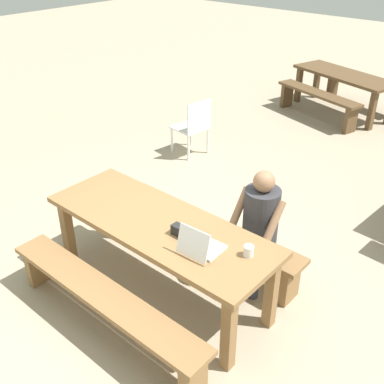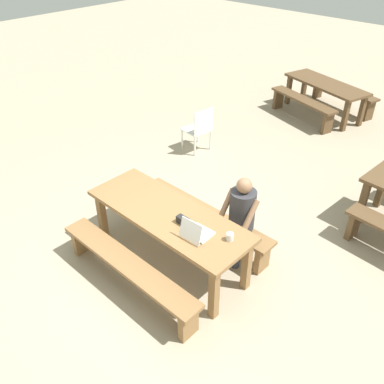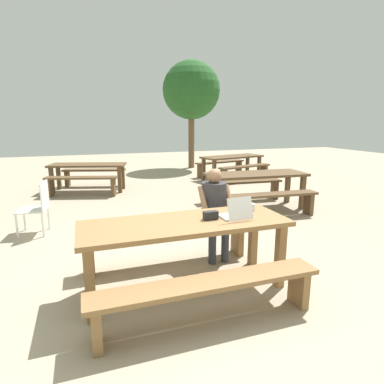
# 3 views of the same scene
# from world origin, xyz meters

# --- Properties ---
(ground_plane) EXTENTS (30.00, 30.00, 0.00)m
(ground_plane) POSITION_xyz_m (0.00, 0.00, 0.00)
(ground_plane) COLOR tan
(picnic_table_front) EXTENTS (2.18, 0.79, 0.77)m
(picnic_table_front) POSITION_xyz_m (0.00, 0.00, 0.66)
(picnic_table_front) COLOR olive
(picnic_table_front) RESTS_ON ground
(bench_near) EXTENTS (2.13, 0.30, 0.43)m
(bench_near) POSITION_xyz_m (0.00, -0.67, 0.33)
(bench_near) COLOR olive
(bench_near) RESTS_ON ground
(bench_far) EXTENTS (2.13, 0.30, 0.43)m
(bench_far) POSITION_xyz_m (0.00, 0.67, 0.33)
(bench_far) COLOR olive
(bench_far) RESTS_ON ground
(laptop) EXTENTS (0.30, 0.32, 0.25)m
(laptop) POSITION_xyz_m (0.54, -0.09, 0.83)
(laptop) COLOR white
(laptop) RESTS_ON picnic_table_front
(small_pouch) EXTENTS (0.16, 0.08, 0.09)m
(small_pouch) POSITION_xyz_m (0.28, -0.03, 0.82)
(small_pouch) COLOR black
(small_pouch) RESTS_ON picnic_table_front
(coffee_mug) EXTENTS (0.08, 0.08, 0.09)m
(coffee_mug) POSITION_xyz_m (0.85, 0.12, 0.82)
(coffee_mug) COLOR white
(coffee_mug) RESTS_ON picnic_table_front
(person_seated) EXTENTS (0.43, 0.42, 1.20)m
(person_seated) POSITION_xyz_m (0.61, 0.63, 0.70)
(person_seated) COLOR #333847
(person_seated) RESTS_ON ground
(plastic_chair) EXTENTS (0.50, 0.50, 0.85)m
(plastic_chair) POSITION_xyz_m (-1.71, 2.45, 0.45)
(plastic_chair) COLOR white
(plastic_chair) RESTS_ON ground
(picnic_table_rear) EXTENTS (2.01, 1.19, 0.71)m
(picnic_table_rear) POSITION_xyz_m (-0.86, 5.56, 0.60)
(picnic_table_rear) COLOR brown
(picnic_table_rear) RESTS_ON ground
(bench_rear_south) EXTENTS (1.72, 0.77, 0.48)m
(bench_rear_south) POSITION_xyz_m (-1.03, 4.97, 0.36)
(bench_rear_south) COLOR brown
(bench_rear_south) RESTS_ON ground
(bench_rear_north) EXTENTS (1.72, 0.77, 0.48)m
(bench_rear_north) POSITION_xyz_m (-0.68, 6.16, 0.36)
(bench_rear_north) COLOR brown
(bench_rear_north) RESTS_ON ground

